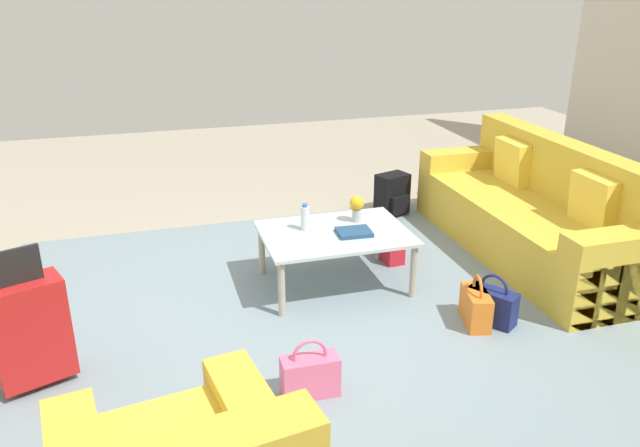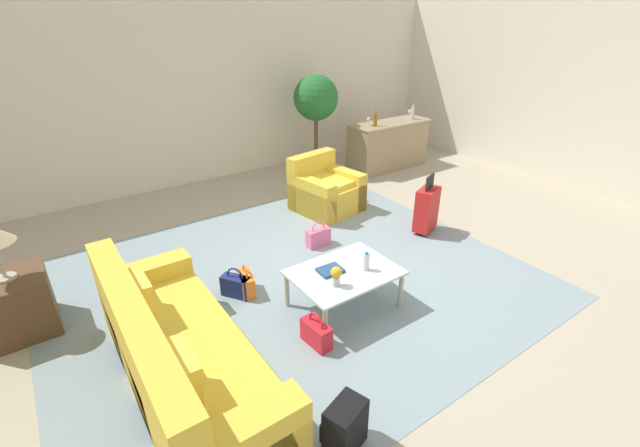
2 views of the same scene
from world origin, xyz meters
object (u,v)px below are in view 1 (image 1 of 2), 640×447
(flower_vase, at_px, (357,206))
(backpack_black, at_px, (393,195))
(coffee_table, at_px, (335,238))
(couch, at_px, (537,217))
(water_bottle, at_px, (305,218))
(suitcase_red, at_px, (30,330))
(handbag_red, at_px, (389,245))
(coffee_table_book, at_px, (354,232))
(handbag_pink, at_px, (310,375))
(handbag_navy, at_px, (492,305))
(handbag_orange, at_px, (476,307))

(flower_vase, distance_m, backpack_black, 1.43)
(coffee_table, bearing_deg, couch, -176.81)
(water_bottle, relative_size, suitcase_red, 0.24)
(suitcase_red, height_order, handbag_red, suitcase_red)
(coffee_table, height_order, coffee_table_book, coffee_table_book)
(coffee_table, xyz_separation_m, water_bottle, (0.20, -0.10, 0.14))
(coffee_table, distance_m, handbag_pink, 1.37)
(handbag_red, bearing_deg, coffee_table, 28.87)
(handbag_red, xyz_separation_m, handbag_navy, (-0.28, 1.13, 0.00))
(water_bottle, bearing_deg, coffee_table_book, 150.64)
(water_bottle, distance_m, coffee_table_book, 0.38)
(flower_vase, bearing_deg, backpack_black, -124.49)
(coffee_table_book, distance_m, flower_vase, 0.27)
(suitcase_red, relative_size, handbag_pink, 2.37)
(flower_vase, height_order, handbag_pink, flower_vase)
(water_bottle, relative_size, coffee_table_book, 0.83)
(water_bottle, distance_m, handbag_orange, 1.36)
(coffee_table_book, bearing_deg, backpack_black, -119.80)
(handbag_pink, height_order, backpack_black, backpack_black)
(flower_vase, height_order, suitcase_red, suitcase_red)
(handbag_red, relative_size, backpack_black, 0.89)
(coffee_table_book, bearing_deg, flower_vase, -110.49)
(coffee_table_book, bearing_deg, handbag_orange, 133.19)
(handbag_navy, xyz_separation_m, handbag_pink, (1.38, 0.41, 0.00))
(handbag_pink, bearing_deg, handbag_orange, -161.35)
(flower_vase, height_order, handbag_orange, flower_vase)
(couch, xyz_separation_m, coffee_table_book, (1.68, 0.18, 0.13))
(suitcase_red, height_order, handbag_pink, suitcase_red)
(coffee_table_book, distance_m, suitcase_red, 2.21)
(coffee_table, bearing_deg, flower_vase, -145.71)
(coffee_table, xyz_separation_m, handbag_orange, (-0.73, 0.81, -0.26))
(handbag_navy, bearing_deg, backpack_black, -94.16)
(coffee_table_book, xyz_separation_m, handbag_red, (-0.45, -0.39, -0.32))
(handbag_pink, xyz_separation_m, backpack_black, (-1.54, -2.53, 0.06))
(flower_vase, xyz_separation_m, handbag_orange, (-0.51, 0.96, -0.43))
(couch, bearing_deg, handbag_navy, 44.27)
(handbag_navy, distance_m, backpack_black, 2.12)
(water_bottle, height_order, backpack_black, water_bottle)
(coffee_table, bearing_deg, handbag_navy, 135.94)
(suitcase_red, bearing_deg, water_bottle, -156.04)
(handbag_navy, bearing_deg, handbag_orange, -7.31)
(handbag_pink, bearing_deg, coffee_table, -113.35)
(couch, bearing_deg, handbag_pink, 29.83)
(flower_vase, distance_m, handbag_navy, 1.23)
(coffee_table_book, xyz_separation_m, handbag_navy, (-0.73, 0.74, -0.32))
(suitcase_red, xyz_separation_m, handbag_navy, (-2.85, 0.12, -0.23))
(couch, height_order, flower_vase, couch)
(couch, bearing_deg, suitcase_red, 11.90)
(coffee_table, relative_size, flower_vase, 5.23)
(handbag_orange, bearing_deg, flower_vase, -61.75)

